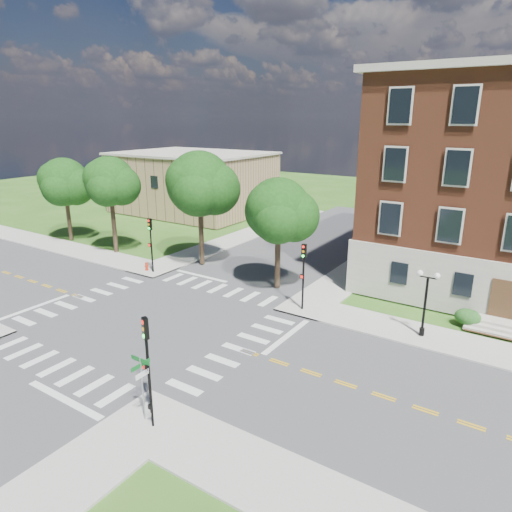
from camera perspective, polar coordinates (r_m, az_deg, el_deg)
The scene contains 19 objects.
ground at distance 32.01m, azimuth -12.88°, elevation -7.89°, with size 160.00×160.00×0.00m, color #2B5718.
road_ew at distance 32.01m, azimuth -12.88°, elevation -7.88°, with size 90.00×12.00×0.01m, color #3D3D3F.
road_ns at distance 32.00m, azimuth -12.88°, elevation -7.88°, with size 12.00×90.00×0.01m, color #3D3D3F.
sidewalk_ne at distance 38.02m, azimuth 22.04°, elevation -4.58°, with size 34.00×34.00×0.12m.
sidewalk_nw at distance 52.55m, azimuth -12.65°, elevation 2.09°, with size 34.00×34.00×0.12m.
crosswalk_east at distance 27.72m, azimuth -2.20°, elevation -11.56°, with size 2.20×10.20×0.02m, color silver, non-canonical shape.
stop_bar_east at distance 29.21m, azimuth 3.87°, elevation -10.01°, with size 0.40×5.50×0.00m, color silver.
secondary_building at distance 66.63m, azimuth -7.88°, elevation 9.17°, with size 20.40×15.40×8.30m.
tree_a at distance 53.67m, azimuth -22.83°, elevation 8.50°, with size 5.14×5.14×8.97m.
tree_b at distance 46.87m, azimuth -17.80°, elevation 8.85°, with size 4.81×4.81×9.54m.
tree_c at distance 41.18m, azimuth -7.09°, elevation 8.91°, with size 5.84×5.84×10.34m.
tree_d at distance 35.11m, azimuth 2.80°, elevation 5.71°, with size 5.01×5.01×8.78m.
traffic_signal_se at distance 21.27m, azimuth -13.47°, elevation -11.77°, with size 0.38×0.46×4.80m.
traffic_signal_ne at distance 31.80m, azimuth 5.95°, elevation -1.52°, with size 0.33×0.36×4.80m.
traffic_signal_nw at distance 40.43m, azimuth -13.03°, elevation 2.18°, with size 0.33×0.36×4.80m.
twin_lamp_west at distance 29.89m, azimuth 20.43°, elevation -5.15°, with size 1.36×0.36×4.23m.
street_sign_pole at distance 21.37m, azimuth -14.09°, elevation -14.39°, with size 1.10×1.10×3.10m.
push_button_post at distance 21.68m, azimuth -12.89°, elevation -18.58°, with size 0.14×0.21×1.20m.
fire_hydrant at distance 41.75m, azimuth -13.52°, elevation -1.28°, with size 0.35×0.35×0.75m.
Camera 1 is at (21.39, -19.76, 13.29)m, focal length 32.00 mm.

